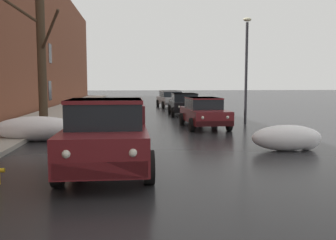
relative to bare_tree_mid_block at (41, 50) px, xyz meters
name	(u,v)px	position (x,y,z in m)	size (l,w,h in m)	color
left_sidewalk_slab	(26,125)	(-1.11, 1.29, -3.48)	(2.72, 80.00, 0.15)	#A8A399
snow_bank_near_corner_left	(86,108)	(0.70, 10.03, -3.29)	(1.78, 1.34, 0.55)	white
snow_bank_along_left_kerb	(289,138)	(8.88, -6.08, -3.17)	(2.24, 0.91, 0.81)	white
snow_bank_mid_block_left	(36,129)	(0.50, -3.30, -3.12)	(3.04, 1.33, 0.90)	white
bare_tree_mid_block	(41,50)	(0.00, 0.00, 0.00)	(2.73, 2.58, 6.84)	#423323
pickup_truck_maroon_approaching_near_lane	(107,134)	(3.36, -8.15, -2.68)	(2.09, 4.93, 1.76)	maroon
sedan_maroon_parked_kerbside_close	(204,112)	(7.38, -0.02, -2.81)	(1.94, 4.22, 1.42)	maroon
sedan_black_parked_kerbside_mid	(184,103)	(7.49, 6.95, -2.80)	(2.08, 4.40, 1.42)	black
sedan_silver_parked_far_down_block	(171,99)	(7.39, 14.36, -2.80)	(2.29, 4.44, 1.42)	#B7B7BC
street_lamp_post	(246,64)	(9.95, 1.71, -0.48)	(0.44, 0.24, 5.45)	#28282D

